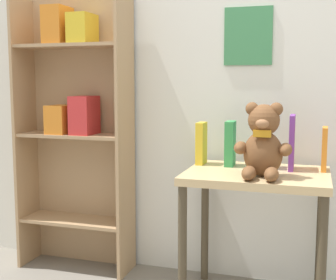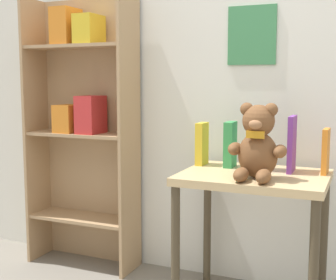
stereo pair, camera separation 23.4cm
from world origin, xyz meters
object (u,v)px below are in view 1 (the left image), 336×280
at_px(book_standing_teal, 260,140).
at_px(book_standing_yellow, 201,143).
at_px(book_standing_green, 230,144).
at_px(book_standing_purple, 292,142).
at_px(display_table, 256,193).
at_px(teddy_bear, 263,143).
at_px(bookshelf_side, 76,118).
at_px(book_standing_orange, 324,149).

bearing_deg(book_standing_teal, book_standing_yellow, 175.41).
xyz_separation_m(book_standing_green, book_standing_purple, (0.30, -0.01, 0.02)).
bearing_deg(display_table, book_standing_teal, 90.00).
relative_size(book_standing_teal, book_standing_purple, 1.03).
distance_m(teddy_bear, book_standing_teal, 0.22).
relative_size(bookshelf_side, book_standing_orange, 7.50).
height_order(book_standing_yellow, book_standing_teal, book_standing_teal).
bearing_deg(book_standing_green, book_standing_yellow, 176.60).
xyz_separation_m(book_standing_teal, book_standing_orange, (0.30, 0.02, -0.03)).
height_order(teddy_bear, book_standing_yellow, teddy_bear).
height_order(display_table, book_standing_teal, book_standing_teal).
height_order(book_standing_teal, book_standing_orange, book_standing_teal).
bearing_deg(book_standing_orange, display_table, -155.39).
relative_size(teddy_bear, book_standing_yellow, 1.54).
relative_size(display_table, book_standing_teal, 2.43).
height_order(bookshelf_side, teddy_bear, bookshelf_side).
height_order(bookshelf_side, book_standing_green, bookshelf_side).
relative_size(bookshelf_side, book_standing_teal, 5.74).
bearing_deg(book_standing_green, book_standing_orange, -0.19).
height_order(display_table, book_standing_green, book_standing_green).
relative_size(display_table, book_standing_purple, 2.51).
xyz_separation_m(bookshelf_side, book_standing_orange, (1.34, -0.08, -0.11)).
xyz_separation_m(display_table, book_standing_green, (-0.15, 0.12, 0.21)).
bearing_deg(book_standing_green, book_standing_purple, -3.55).
distance_m(book_standing_yellow, book_standing_orange, 0.59).
relative_size(bookshelf_side, display_table, 2.36).
distance_m(teddy_bear, book_standing_green, 0.29).
bearing_deg(bookshelf_side, book_standing_teal, -5.29).
relative_size(display_table, book_standing_green, 2.93).
bearing_deg(book_standing_orange, book_standing_yellow, -178.36).
relative_size(book_standing_green, book_standing_orange, 1.08).
bearing_deg(book_standing_purple, book_standing_yellow, 177.04).
distance_m(bookshelf_side, book_standing_yellow, 0.76).
distance_m(book_standing_yellow, book_standing_purple, 0.45).
distance_m(display_table, book_standing_green, 0.28).
bearing_deg(display_table, book_standing_purple, 35.95).
bearing_deg(book_standing_yellow, teddy_bear, -34.59).
bearing_deg(teddy_bear, book_standing_purple, 62.43).
bearing_deg(display_table, book_standing_yellow, 157.31).
xyz_separation_m(book_standing_green, book_standing_orange, (0.44, 0.01, -0.01)).
bearing_deg(book_standing_green, bookshelf_side, 173.24).
height_order(display_table, book_standing_purple, book_standing_purple).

